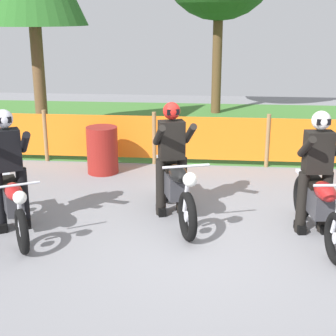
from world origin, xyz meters
name	(u,v)px	position (x,y,z in m)	size (l,w,h in m)	color
ground	(206,237)	(0.00, 0.00, -0.01)	(24.00, 24.00, 0.02)	gray
grass_verge	(212,127)	(0.00, 6.81, 0.01)	(24.00, 6.98, 0.01)	#427A33
barrier_fence	(210,139)	(0.00, 3.31, 0.54)	(11.13, 0.08, 1.05)	olive
motorcycle_lead	(175,187)	(-0.46, 0.56, 0.49)	(0.89, 2.06, 1.01)	black
motorcycle_trailing	(319,205)	(1.48, 0.09, 0.47)	(0.60, 2.05, 0.97)	black
motorcycle_third	(14,204)	(-2.59, -0.16, 0.43)	(1.04, 1.68, 0.89)	black
rider_lead	(172,155)	(-0.53, 0.76, 0.92)	(0.66, 0.68, 1.69)	black
rider_trailing	(317,168)	(1.45, 0.29, 0.92)	(0.60, 0.61, 1.69)	black
rider_third	(8,163)	(-2.69, 0.02, 0.95)	(0.71, 0.79, 1.69)	black
oil_drum	(102,150)	(-2.00, 2.65, 0.44)	(0.58, 0.58, 0.88)	maroon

